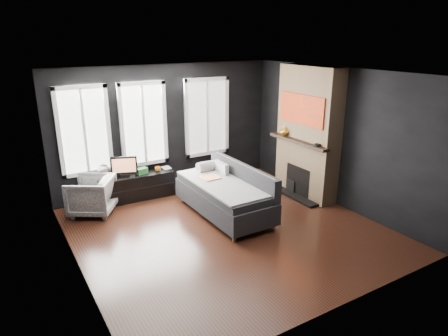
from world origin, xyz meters
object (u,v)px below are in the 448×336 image
book (162,164)px  mantel_vase (284,131)px  media_console (136,186)px  monitor (124,165)px  mug (158,168)px  sofa (224,191)px  armchair (91,194)px

book → mantel_vase: bearing=-27.6°
media_console → monitor: (-0.22, -0.03, 0.50)m
media_console → book: size_ratio=6.75×
mug → sofa: bearing=-66.2°
sofa → mantel_vase: bearing=13.9°
sofa → armchair: bearing=147.2°
media_console → armchair: bearing=-161.2°
armchair → mantel_vase: size_ratio=3.84×
media_console → monitor: 0.55m
book → armchair: bearing=-169.0°
mug → monitor: bearing=175.8°
sofa → monitor: size_ratio=4.12×
armchair → mantel_vase: bearing=109.5°
mug → book: size_ratio=0.56×
monitor → armchair: bearing=-141.0°
sofa → mug: 1.71m
monitor → mug: bearing=15.6°
monitor → media_console: bearing=27.4°
monitor → mug: size_ratio=4.17×
monitor → book: (0.84, 0.05, -0.12)m
monitor → sofa: bearing=-29.5°
media_console → book: 0.73m
armchair → book: 1.64m
monitor → mantel_vase: size_ratio=2.57×
mantel_vase → sofa: bearing=-165.7°
sofa → mantel_vase: mantel_vase is taller
armchair → mantel_vase: mantel_vase is taller
sofa → book: (-0.54, 1.66, 0.18)m
media_console → mantel_vase: bearing=-20.0°
armchair → mug: (1.44, 0.21, 0.20)m
mug → mantel_vase: mantel_vase is taller
mantel_vase → monitor: bearing=159.8°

